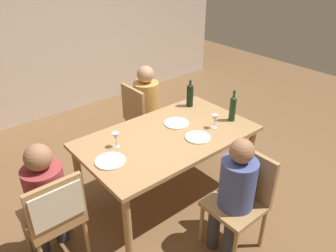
# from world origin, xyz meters

# --- Properties ---
(ground_plane) EXTENTS (10.00, 10.00, 0.00)m
(ground_plane) POSITION_xyz_m (0.00, 0.00, 0.00)
(ground_plane) COLOR brown
(rear_room_partition) EXTENTS (6.40, 0.12, 2.70)m
(rear_room_partition) POSITION_xyz_m (0.00, 2.71, 1.35)
(rear_room_partition) COLOR beige
(rear_room_partition) RESTS_ON ground_plane
(dining_table) EXTENTS (1.74, 1.02, 0.76)m
(dining_table) POSITION_xyz_m (0.00, 0.00, 0.68)
(dining_table) COLOR #A87F51
(dining_table) RESTS_ON ground_plane
(chair_near) EXTENTS (0.44, 0.44, 0.92)m
(chair_near) POSITION_xyz_m (0.09, -0.89, 0.53)
(chair_near) COLOR #A87F51
(chair_near) RESTS_ON ground_plane
(chair_far_right) EXTENTS (0.44, 0.44, 0.92)m
(chair_far_right) POSITION_xyz_m (0.30, 0.89, 0.53)
(chair_far_right) COLOR #A87F51
(chair_far_right) RESTS_ON ground_plane
(chair_left_end) EXTENTS (0.44, 0.46, 0.92)m
(chair_left_end) POSITION_xyz_m (-1.25, -0.12, 0.59)
(chair_left_end) COLOR #A87F51
(chair_left_end) RESTS_ON ground_plane
(person_woman_host) EXTENTS (0.34, 0.30, 1.12)m
(person_woman_host) POSITION_xyz_m (-0.03, -0.89, 0.65)
(person_woman_host) COLOR #33333D
(person_woman_host) RESTS_ON ground_plane
(person_man_bearded) EXTENTS (0.36, 0.31, 1.15)m
(person_man_bearded) POSITION_xyz_m (0.42, 0.89, 0.66)
(person_man_bearded) COLOR #33333D
(person_man_bearded) RESTS_ON ground_plane
(person_man_guest) EXTENTS (0.31, 0.36, 1.15)m
(person_man_guest) POSITION_xyz_m (-1.25, 0.03, 0.66)
(person_man_guest) COLOR #33333D
(person_man_guest) RESTS_ON ground_plane
(wine_bottle_tall_green) EXTENTS (0.07, 0.07, 0.34)m
(wine_bottle_tall_green) POSITION_xyz_m (0.72, -0.20, 0.91)
(wine_bottle_tall_green) COLOR #19381E
(wine_bottle_tall_green) RESTS_ON dining_table
(wine_bottle_dark_red) EXTENTS (0.08, 0.08, 0.32)m
(wine_bottle_dark_red) POSITION_xyz_m (0.62, 0.35, 0.90)
(wine_bottle_dark_red) COLOR black
(wine_bottle_dark_red) RESTS_ON dining_table
(wine_glass_near_left) EXTENTS (0.07, 0.07, 0.15)m
(wine_glass_near_left) POSITION_xyz_m (-0.51, 0.14, 0.86)
(wine_glass_near_left) COLOR silver
(wine_glass_near_left) RESTS_ON dining_table
(wine_glass_centre) EXTENTS (0.07, 0.07, 0.15)m
(wine_glass_centre) POSITION_xyz_m (0.45, -0.19, 0.86)
(wine_glass_centre) COLOR silver
(wine_glass_centre) RESTS_ON dining_table
(dinner_plate_host) EXTENTS (0.25, 0.25, 0.01)m
(dinner_plate_host) POSITION_xyz_m (0.19, -0.23, 0.77)
(dinner_plate_host) COLOR white
(dinner_plate_host) RESTS_ON dining_table
(dinner_plate_guest_left) EXTENTS (0.26, 0.26, 0.01)m
(dinner_plate_guest_left) POSITION_xyz_m (0.21, 0.12, 0.77)
(dinner_plate_guest_left) COLOR white
(dinner_plate_guest_left) RESTS_ON dining_table
(dinner_plate_guest_right) EXTENTS (0.27, 0.27, 0.01)m
(dinner_plate_guest_right) POSITION_xyz_m (-0.68, -0.03, 0.77)
(dinner_plate_guest_right) COLOR white
(dinner_plate_guest_right) RESTS_ON dining_table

